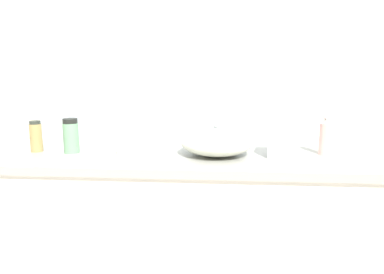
{
  "coord_description": "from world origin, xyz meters",
  "views": [
    {
      "loc": [
        0.3,
        -1.22,
        1.25
      ],
      "look_at": [
        0.18,
        0.38,
        0.94
      ],
      "focal_mm": 33.99,
      "sensor_mm": 36.0,
      "label": 1
    }
  ],
  "objects": [
    {
      "name": "bathroom_wall_rear",
      "position": [
        0.0,
        0.73,
        1.3
      ],
      "size": [
        6.0,
        0.06,
        2.6
      ],
      "primitive_type": "cube",
      "color": "silver",
      "rests_on": "ground"
    },
    {
      "name": "vanity_counter",
      "position": [
        0.07,
        0.4,
        0.43
      ],
      "size": [
        1.75,
        0.58,
        0.86
      ],
      "color": "white",
      "rests_on": "ground"
    },
    {
      "name": "wall_mirror_panel",
      "position": [
        0.07,
        0.69,
        1.46
      ],
      "size": [
        1.49,
        0.01,
        1.2
      ],
      "primitive_type": "cube",
      "color": "#B2BCC6",
      "rests_on": "vanity_counter"
    },
    {
      "name": "sink_basin",
      "position": [
        0.29,
        0.38,
        0.92
      ],
      "size": [
        0.32,
        0.31,
        0.12
      ],
      "primitive_type": "ellipsoid",
      "color": "silver",
      "rests_on": "vanity_counter"
    },
    {
      "name": "faucet",
      "position": [
        0.29,
        0.55,
        0.96
      ],
      "size": [
        0.03,
        0.13,
        0.17
      ],
      "color": "silver",
      "rests_on": "vanity_counter"
    },
    {
      "name": "soap_dispenser",
      "position": [
        0.78,
        0.42,
        0.94
      ],
      "size": [
        0.05,
        0.05,
        0.19
      ],
      "color": "#E2A299",
      "rests_on": "vanity_counter"
    },
    {
      "name": "lotion_bottle",
      "position": [
        -0.55,
        0.39,
        0.93
      ],
      "size": [
        0.06,
        0.06,
        0.15
      ],
      "color": "tan",
      "rests_on": "vanity_counter"
    },
    {
      "name": "perfume_bottle",
      "position": [
        -0.38,
        0.37,
        0.94
      ],
      "size": [
        0.07,
        0.07,
        0.16
      ],
      "color": "#70A379",
      "rests_on": "vanity_counter"
    },
    {
      "name": "tissue_box",
      "position": [
        0.59,
        0.38,
        0.93
      ],
      "size": [
        0.14,
        0.14,
        0.17
      ],
      "color": "silver",
      "rests_on": "vanity_counter"
    },
    {
      "name": "candle_jar",
      "position": [
        -0.14,
        0.37,
        0.88
      ],
      "size": [
        0.05,
        0.05,
        0.04
      ],
      "primitive_type": "cylinder",
      "color": "silver",
      "rests_on": "vanity_counter"
    }
  ]
}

